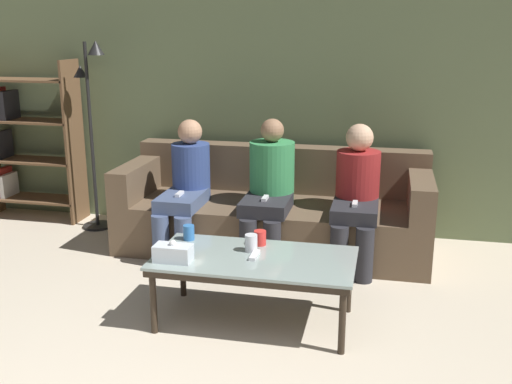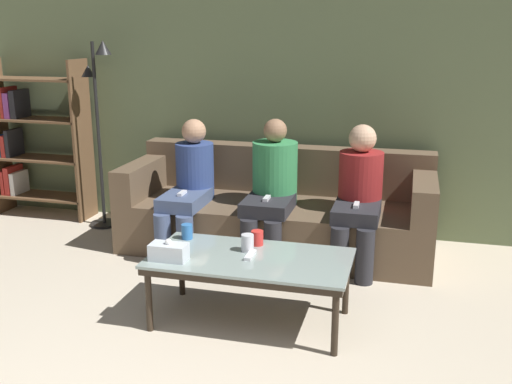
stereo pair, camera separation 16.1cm
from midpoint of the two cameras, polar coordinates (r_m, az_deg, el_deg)
wall_back at (r=5.20m, az=2.02°, el=10.40°), size 12.00×0.06×2.60m
couch at (r=4.89m, az=0.79°, el=-1.99°), size 2.46×0.90×0.79m
coffee_table at (r=3.62m, az=-1.42°, el=-6.79°), size 1.20×0.62×0.43m
cup_near_left at (r=3.90m, az=-7.60°, el=-3.85°), size 0.07×0.07×0.10m
cup_near_right at (r=3.78m, az=-0.84°, el=-4.39°), size 0.08×0.08×0.09m
cup_far_center at (r=3.67m, az=-1.73°, el=-4.88°), size 0.08×0.08×0.11m
tissue_box at (r=3.56m, az=-9.20°, el=-5.76°), size 0.22×0.12×0.13m
game_remote at (r=3.60m, az=-1.42°, el=-6.05°), size 0.04×0.15×0.02m
bookshelf at (r=6.03m, az=-22.38°, el=4.69°), size 0.94×0.32×1.48m
standing_lamp at (r=5.43m, az=-16.17°, el=6.96°), size 0.31×0.26×1.65m
seated_person_left_end at (r=4.77m, az=-7.63°, el=0.69°), size 0.31×0.71×1.05m
seated_person_mid_left at (r=4.62m, az=0.29°, el=0.62°), size 0.35×0.69×1.08m
seated_person_mid_right at (r=4.52m, az=8.54°, el=-0.01°), size 0.33×0.68×1.06m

